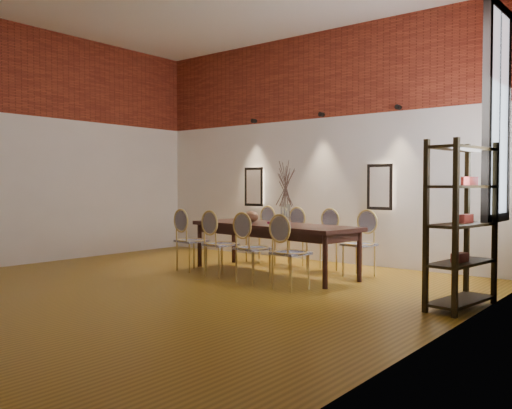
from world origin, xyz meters
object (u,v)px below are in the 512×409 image
Objects in this scene: chair_far_c at (322,241)px; vase at (285,214)px; chair_far_a at (260,235)px; book at (278,223)px; chair_near_d at (291,253)px; shelving_rack at (462,225)px; chair_far_d at (359,244)px; chair_far_b at (289,238)px; bowl at (251,217)px; chair_near_a at (192,241)px; chair_near_b at (220,244)px; dining_table at (273,249)px; chair_near_c at (253,248)px.

chair_far_c is 3.13× the size of vase.
book is (1.01, -0.84, 0.30)m from chair_far_a.
chair_near_d is 0.52× the size of shelving_rack.
chair_far_a and chair_far_d have the same top height.
chair_far_a is 2.09m from chair_far_d.
chair_far_b is at bearing 122.00° from vase.
book is at bearing 141.95° from chair_near_d.
bowl is (-1.56, -0.57, 0.37)m from chair_far_d.
chair_near_b is (0.69, -0.10, 0.00)m from chair_near_a.
chair_near_b is at bearing -91.41° from bowl.
chair_far_c is at bearing 161.49° from shelving_rack.
chair_far_d is at bearing 180.00° from chair_far_c.
chair_near_b is 3.43m from shelving_rack.
chair_far_c is (0.89, 1.34, 0.00)m from chair_near_b.
chair_far_d is (1.38, -0.19, 0.00)m from chair_far_b.
shelving_rack is (2.96, -0.56, 0.53)m from dining_table.
vase is at bearing 42.91° from chair_far_d.
chair_far_c is 0.70m from chair_far_d.
shelving_rack is at bearing -9.51° from bowl.
bowl is (-0.87, -0.66, 0.37)m from chair_far_c.
chair_near_a and chair_far_a have the same top height.
chair_far_c is (1.38, -0.19, 0.00)m from chair_far_a.
chair_far_c is 0.52× the size of shelving_rack.
chair_near_c reaches higher than bowl.
chair_near_a is at bearing -145.14° from dining_table.
chair_near_a is 1.00× the size of chair_far_c.
book is (-0.17, 0.79, 0.30)m from chair_near_c.
chair_near_b and chair_near_c have the same top height.
chair_near_a is 1.00× the size of chair_far_d.
chair_near_b is 1.61m from chair_far_a.
dining_table is at bearing 34.86° from chair_far_d.
shelving_rack is (4.10, 0.02, 0.43)m from chair_near_a.
bowl is at bearing 128.50° from chair_far_a.
chair_far_b and chair_far_c have the same top height.
book is at bearing 176.13° from shelving_rack.
chair_near_b and chair_near_d have the same top height.
chair_far_a is 3.92× the size of bowl.
chair_near_a is 1.00× the size of chair_near_b.
chair_near_d is 3.92× the size of bowl.
dining_table is 0.59m from vase.
chair_near_d is at bearing -32.71° from bowl.
chair_near_a is at bearing 180.00° from chair_near_d.
dining_table is 2.96× the size of chair_far_c.
chair_near_b is at bearing 90.00° from chair_far_b.
chair_far_b is at bearing 165.07° from shelving_rack.
chair_near_a reaches higher than dining_table.
chair_near_d is 1.00× the size of chair_far_d.
book is (0.07, 0.03, 0.39)m from dining_table.
vase is (0.02, 0.73, 0.43)m from chair_near_c.
dining_table is 2.96× the size of chair_near_a.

